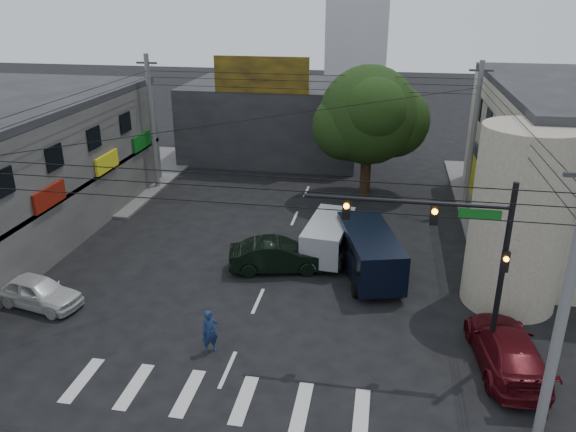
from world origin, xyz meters
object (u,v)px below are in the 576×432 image
(white_compact, at_px, (38,292))
(navy_van, at_px, (369,254))
(utility_pole_near_right, at_px, (564,310))
(silver_minivan, at_px, (328,239))
(utility_pole_far_right, at_px, (473,137))
(maroon_sedan, at_px, (507,349))
(utility_pole_far_left, at_px, (152,123))
(traffic_officer, at_px, (210,332))
(dark_sedan, at_px, (278,256))
(street_tree, at_px, (369,115))
(traffic_gantry, at_px, (455,244))

(white_compact, relative_size, navy_van, 0.71)
(utility_pole_near_right, relative_size, silver_minivan, 1.89)
(utility_pole_near_right, xyz_separation_m, navy_van, (-5.72, 9.83, -3.45))
(utility_pole_far_right, bearing_deg, maroon_sedan, -91.39)
(maroon_sedan, bearing_deg, utility_pole_far_left, -45.08)
(utility_pole_far_left, bearing_deg, navy_van, -34.93)
(traffic_officer, bearing_deg, navy_van, 17.36)
(traffic_officer, bearing_deg, dark_sedan, 45.26)
(silver_minivan, xyz_separation_m, traffic_officer, (-3.56, -9.09, -0.12))
(white_compact, bearing_deg, utility_pole_near_right, -90.78)
(maroon_sedan, bearing_deg, dark_sedan, -37.67)
(dark_sedan, height_order, white_compact, dark_sedan)
(utility_pole_far_left, bearing_deg, utility_pole_far_right, 0.00)
(street_tree, bearing_deg, utility_pole_far_right, -8.75)
(maroon_sedan, bearing_deg, navy_van, -55.58)
(maroon_sedan, bearing_deg, white_compact, -8.30)
(street_tree, bearing_deg, traffic_officer, -104.61)
(traffic_gantry, xyz_separation_m, white_compact, (-17.28, 0.94, -4.14))
(utility_pole_near_right, bearing_deg, dark_sedan, 136.60)
(navy_van, bearing_deg, utility_pole_far_left, 39.33)
(dark_sedan, bearing_deg, utility_pole_near_right, -146.67)
(utility_pole_far_right, relative_size, traffic_officer, 5.20)
(traffic_gantry, distance_m, white_compact, 17.79)
(navy_van, bearing_deg, utility_pole_far_right, -43.92)
(maroon_sedan, relative_size, navy_van, 0.91)
(street_tree, distance_m, utility_pole_near_right, 22.48)
(street_tree, xyz_separation_m, utility_pole_far_left, (-14.50, -1.00, -0.87))
(utility_pole_near_right, bearing_deg, maroon_sedan, 96.73)
(maroon_sedan, xyz_separation_m, silver_minivan, (-7.48, 8.10, 0.23))
(traffic_gantry, bearing_deg, utility_pole_far_right, 81.06)
(traffic_officer, bearing_deg, maroon_sedan, -29.49)
(utility_pole_far_left, height_order, navy_van, utility_pole_far_left)
(utility_pole_near_right, height_order, dark_sedan, utility_pole_near_right)
(utility_pole_far_right, relative_size, navy_van, 1.51)
(utility_pole_near_right, distance_m, traffic_officer, 12.30)
(utility_pole_near_right, height_order, white_compact, utility_pole_near_right)
(maroon_sedan, distance_m, silver_minivan, 11.03)
(utility_pole_far_right, bearing_deg, utility_pole_near_right, -90.00)
(silver_minivan, bearing_deg, utility_pole_far_left, 61.77)
(street_tree, bearing_deg, navy_van, -86.17)
(traffic_officer, bearing_deg, street_tree, 40.79)
(white_compact, bearing_deg, street_tree, -26.51)
(maroon_sedan, distance_m, navy_van, 8.28)
(traffic_gantry, distance_m, traffic_officer, 9.67)
(traffic_gantry, distance_m, silver_minivan, 10.36)
(utility_pole_near_right, bearing_deg, traffic_officer, 167.69)
(white_compact, distance_m, navy_van, 15.23)
(utility_pole_far_left, bearing_deg, street_tree, 3.95)
(street_tree, distance_m, silver_minivan, 10.96)
(traffic_gantry, xyz_separation_m, utility_pole_near_right, (2.68, -3.50, -0.23))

